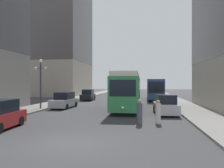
{
  "coord_description": "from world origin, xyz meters",
  "views": [
    {
      "loc": [
        3.37,
        -10.75,
        2.86
      ],
      "look_at": [
        0.54,
        11.25,
        2.77
      ],
      "focal_mm": 37.58,
      "sensor_mm": 36.0,
      "label": 1
    }
  ],
  "objects_px": {
    "parked_car_right_far": "(166,105)",
    "pedestrian_crossing_far": "(158,113)",
    "parked_car_left_near": "(88,95)",
    "parked_car_left_mid": "(64,101)",
    "transit_bus": "(155,88)",
    "streetcar": "(128,90)",
    "lamp_post_left_near": "(41,76)",
    "pedestrian_crossing_near": "(139,113)"
  },
  "relations": [
    {
      "from": "parked_car_right_far",
      "to": "pedestrian_crossing_far",
      "type": "height_order",
      "value": "parked_car_right_far"
    },
    {
      "from": "parked_car_left_near",
      "to": "parked_car_left_mid",
      "type": "xyz_separation_m",
      "value": [
        0.0,
        -11.81,
        0.0
      ]
    },
    {
      "from": "transit_bus",
      "to": "pedestrian_crossing_far",
      "type": "xyz_separation_m",
      "value": [
        -1.02,
        -23.53,
        -1.17
      ]
    },
    {
      "from": "parked_car_left_near",
      "to": "streetcar",
      "type": "bearing_deg",
      "value": -60.01
    },
    {
      "from": "parked_car_left_near",
      "to": "lamp_post_left_near",
      "type": "xyz_separation_m",
      "value": [
        -1.9,
        -13.95,
        2.76
      ]
    },
    {
      "from": "pedestrian_crossing_far",
      "to": "lamp_post_left_near",
      "type": "bearing_deg",
      "value": -88.33
    },
    {
      "from": "transit_bus",
      "to": "lamp_post_left_near",
      "type": "distance_m",
      "value": 20.98
    },
    {
      "from": "pedestrian_crossing_far",
      "to": "lamp_post_left_near",
      "type": "xyz_separation_m",
      "value": [
        -11.87,
        7.06,
        2.83
      ]
    },
    {
      "from": "pedestrian_crossing_far",
      "to": "parked_car_right_far",
      "type": "bearing_deg",
      "value": -158.92
    },
    {
      "from": "pedestrian_crossing_near",
      "to": "streetcar",
      "type": "bearing_deg",
      "value": 105.12
    },
    {
      "from": "parked_car_left_near",
      "to": "pedestrian_crossing_far",
      "type": "relative_size",
      "value": 2.78
    },
    {
      "from": "transit_bus",
      "to": "lamp_post_left_near",
      "type": "bearing_deg",
      "value": -127.17
    },
    {
      "from": "parked_car_left_near",
      "to": "pedestrian_crossing_far",
      "type": "distance_m",
      "value": 23.25
    },
    {
      "from": "parked_car_right_far",
      "to": "lamp_post_left_near",
      "type": "relative_size",
      "value": 0.9
    },
    {
      "from": "parked_car_left_mid",
      "to": "parked_car_right_far",
      "type": "height_order",
      "value": "same"
    },
    {
      "from": "parked_car_left_mid",
      "to": "lamp_post_left_near",
      "type": "distance_m",
      "value": 3.97
    },
    {
      "from": "streetcar",
      "to": "pedestrian_crossing_far",
      "type": "height_order",
      "value": "streetcar"
    },
    {
      "from": "streetcar",
      "to": "parked_car_right_far",
      "type": "relative_size",
      "value": 2.93
    },
    {
      "from": "parked_car_left_mid",
      "to": "lamp_post_left_near",
      "type": "height_order",
      "value": "lamp_post_left_near"
    },
    {
      "from": "streetcar",
      "to": "pedestrian_crossing_far",
      "type": "xyz_separation_m",
      "value": [
        2.7,
        -9.45,
        -1.32
      ]
    },
    {
      "from": "transit_bus",
      "to": "pedestrian_crossing_near",
      "type": "distance_m",
      "value": 24.06
    },
    {
      "from": "pedestrian_crossing_near",
      "to": "pedestrian_crossing_far",
      "type": "relative_size",
      "value": 1.04
    },
    {
      "from": "streetcar",
      "to": "parked_car_right_far",
      "type": "distance_m",
      "value": 5.91
    },
    {
      "from": "parked_car_right_far",
      "to": "transit_bus",
      "type": "bearing_deg",
      "value": -92.91
    },
    {
      "from": "pedestrian_crossing_near",
      "to": "lamp_post_left_near",
      "type": "relative_size",
      "value": 0.33
    },
    {
      "from": "pedestrian_crossing_near",
      "to": "lamp_post_left_near",
      "type": "distance_m",
      "value": 13.24
    },
    {
      "from": "transit_bus",
      "to": "lamp_post_left_near",
      "type": "height_order",
      "value": "lamp_post_left_near"
    },
    {
      "from": "transit_bus",
      "to": "pedestrian_crossing_far",
      "type": "height_order",
      "value": "transit_bus"
    },
    {
      "from": "parked_car_left_mid",
      "to": "parked_car_right_far",
      "type": "bearing_deg",
      "value": -18.0
    },
    {
      "from": "parked_car_left_mid",
      "to": "pedestrian_crossing_near",
      "type": "height_order",
      "value": "parked_car_left_mid"
    },
    {
      "from": "streetcar",
      "to": "parked_car_right_far",
      "type": "height_order",
      "value": "streetcar"
    },
    {
      "from": "pedestrian_crossing_near",
      "to": "pedestrian_crossing_far",
      "type": "distance_m",
      "value": 1.35
    },
    {
      "from": "streetcar",
      "to": "pedestrian_crossing_far",
      "type": "distance_m",
      "value": 9.92
    },
    {
      "from": "parked_car_right_far",
      "to": "lamp_post_left_near",
      "type": "height_order",
      "value": "lamp_post_left_near"
    },
    {
      "from": "parked_car_left_near",
      "to": "parked_car_left_mid",
      "type": "height_order",
      "value": "same"
    },
    {
      "from": "pedestrian_crossing_near",
      "to": "lamp_post_left_near",
      "type": "xyz_separation_m",
      "value": [
        -10.58,
        7.45,
        2.8
      ]
    },
    {
      "from": "lamp_post_left_near",
      "to": "transit_bus",
      "type": "bearing_deg",
      "value": 51.96
    },
    {
      "from": "streetcar",
      "to": "pedestrian_crossing_near",
      "type": "distance_m",
      "value": 10.02
    },
    {
      "from": "parked_car_left_mid",
      "to": "streetcar",
      "type": "bearing_deg",
      "value": 4.83
    },
    {
      "from": "parked_car_left_mid",
      "to": "pedestrian_crossing_far",
      "type": "distance_m",
      "value": 13.56
    },
    {
      "from": "transit_bus",
      "to": "parked_car_left_near",
      "type": "height_order",
      "value": "transit_bus"
    },
    {
      "from": "parked_car_left_near",
      "to": "parked_car_right_far",
      "type": "xyz_separation_m",
      "value": [
        10.98,
        -15.99,
        0.0
      ]
    }
  ]
}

